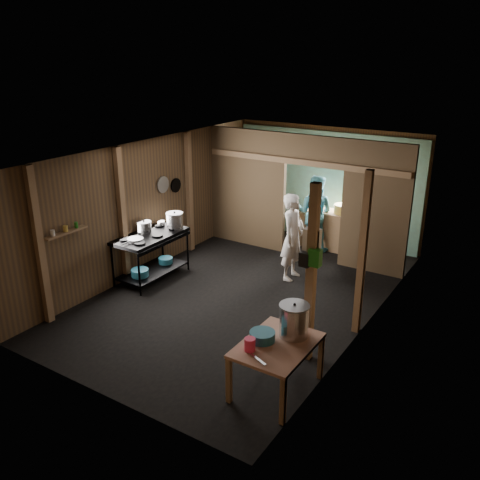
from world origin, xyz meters
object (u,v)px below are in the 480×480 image
Objects in this scene: stock_pot at (294,321)px; yellow_tub at (342,209)px; gas_range at (152,257)px; prep_table at (277,367)px; stove_pot_large at (175,221)px; cook at (293,237)px; pink_bucket at (250,344)px.

stock_pot is 1.30× the size of yellow_tub.
gas_range is 1.31× the size of prep_table.
stove_pot_large is (-3.54, 2.32, 0.71)m from prep_table.
yellow_tub is at bearing -8.26° from cook.
prep_table is at bearing 55.54° from pink_bucket.
pink_bucket is (3.49, -2.10, 0.32)m from gas_range.
gas_range reaches higher than pink_bucket.
stock_pot reaches higher than pink_bucket.
prep_table is at bearing -33.20° from stove_pot_large.
pink_bucket is (-0.30, -0.61, -0.13)m from stock_pot.
prep_table is 3.44× the size of stove_pot_large.
stove_pot_large is 4.15m from stock_pot.
stock_pot reaches higher than gas_range.
stove_pot_large is at bearing 141.63° from pink_bucket.
stock_pot is 0.69m from pink_bucket.
prep_table is at bearing -25.64° from gas_range.
gas_range is 9.03× the size of pink_bucket.
prep_table is (3.71, -1.78, -0.11)m from gas_range.
gas_range is 4.52× the size of stove_pot_large.
stock_pot is (3.62, -2.03, -0.15)m from stove_pot_large.
stove_pot_large is 0.20× the size of cook.
gas_range is at bearing -107.59° from stove_pot_large.
stock_pot is at bearing 63.89° from pink_bucket.
stove_pot_large is 2.00× the size of pink_bucket.
stock_pot is at bearing -21.45° from gas_range.
stock_pot is 3.32m from cook.
cook is (-1.52, 2.95, -0.06)m from stock_pot.
prep_table is 3.24× the size of yellow_tub.
prep_table is 3.58m from cook.
stock_pot is at bearing -75.14° from yellow_tub.
stove_pot_large reaches higher than gas_range.
cook is (-1.22, 3.56, 0.07)m from pink_bucket.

